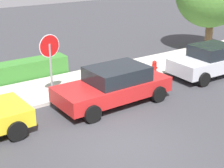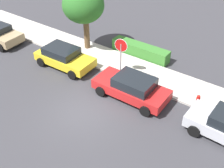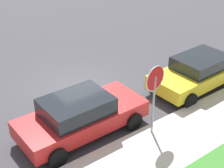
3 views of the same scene
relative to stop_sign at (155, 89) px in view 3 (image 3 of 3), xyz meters
name	(u,v)px [view 3 (image 3 of 3)]	position (x,y,z in m)	size (l,w,h in m)	color
ground_plane	(78,89)	(0.36, -4.17, -1.84)	(60.00, 60.00, 0.00)	#38383D
sidewalk_curb	(164,152)	(0.36, 0.98, -1.77)	(32.00, 2.68, 0.14)	beige
stop_sign	(155,89)	(0.00, 0.00, 0.00)	(0.87, 0.14, 2.64)	gray
parked_car_red	(81,115)	(1.85, -1.56, -1.11)	(4.48, 2.11, 1.43)	red
parked_car_yellow	(197,72)	(-3.76, -1.32, -1.12)	(4.15, 2.15, 1.38)	yellow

